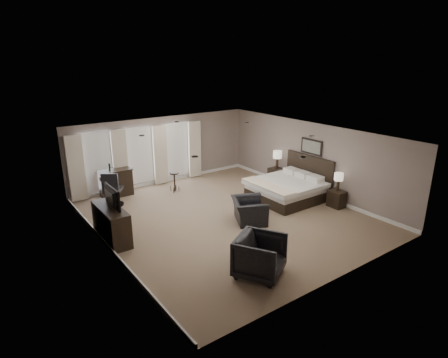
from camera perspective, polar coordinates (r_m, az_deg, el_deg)
room at (r=11.36m, az=0.36°, el=0.26°), size 7.60×8.60×2.64m
window_bay at (r=14.38m, az=-12.63°, el=3.27°), size 5.25×0.20×2.30m
bed at (r=13.13m, az=9.59°, el=-0.18°), size 2.25×2.15×1.43m
nightstand_near at (r=13.03m, az=16.78°, el=-2.90°), size 0.42×0.52×0.56m
nightstand_far at (r=14.83m, az=8.00°, el=0.42°), size 0.47×0.58×0.63m
lamp_near at (r=12.83m, az=17.02°, el=-0.46°), size 0.30×0.30×0.61m
lamp_far at (r=14.64m, az=8.12°, el=2.91°), size 0.34×0.34×0.70m
wall_art at (r=13.65m, az=13.16°, el=4.82°), size 0.04×0.96×0.56m
dresser at (r=10.66m, az=-16.78°, el=-6.56°), size 0.53×1.64×0.95m
tv at (r=10.45m, az=-17.05°, el=-3.86°), size 0.58×1.00×0.13m
armchair_near at (r=11.34m, az=3.84°, el=-4.22°), size 1.14×1.31×0.96m
armchair_far at (r=8.69m, az=5.52°, el=-11.35°), size 1.38×1.35×1.06m
bar_counter at (r=13.94m, az=-16.13°, el=-0.54°), size 1.13×0.59×0.98m
bar_stool_left at (r=13.58m, az=-17.53°, el=-1.49°), size 0.46×0.46×0.84m
bar_stool_right at (r=13.99m, az=-7.54°, el=-0.42°), size 0.40×0.40×0.74m
desk_chair at (r=12.98m, az=-16.57°, el=-1.41°), size 0.87×0.87×1.22m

